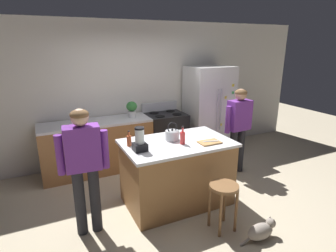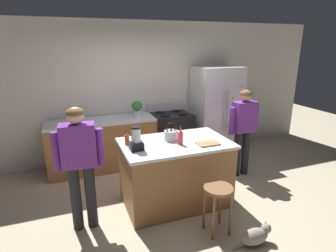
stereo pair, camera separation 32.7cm
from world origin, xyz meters
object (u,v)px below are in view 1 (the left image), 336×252
(stove_range, at_px, (165,136))
(potted_plant, at_px, (132,108))
(bar_stool, at_px, (224,195))
(blender_appliance, at_px, (140,141))
(person_by_island_left, at_px, (84,161))
(person_by_sink_right, at_px, (239,123))
(tea_kettle, at_px, (172,135))
(bottle_cooking_sauce, at_px, (129,140))
(refrigerator, at_px, (208,110))
(kitchen_island, at_px, (177,172))
(cutting_board, at_px, (210,142))
(cat, at_px, (261,231))
(bottle_soda, at_px, (183,138))
(chef_knife, at_px, (211,141))

(stove_range, height_order, potted_plant, potted_plant)
(bar_stool, height_order, blender_appliance, blender_appliance)
(stove_range, height_order, person_by_island_left, person_by_island_left)
(person_by_sink_right, height_order, bar_stool, person_by_sink_right)
(stove_range, height_order, tea_kettle, tea_kettle)
(stove_range, xyz_separation_m, blender_appliance, (-1.11, -1.61, 0.59))
(bottle_cooking_sauce, bearing_deg, refrigerator, 32.09)
(kitchen_island, distance_m, cutting_board, 0.66)
(person_by_sink_right, relative_size, cat, 2.97)
(person_by_island_left, relative_size, cutting_board, 5.28)
(person_by_island_left, distance_m, cutting_board, 1.69)
(bottle_soda, bearing_deg, bottle_cooking_sauce, 160.11)
(bottle_cooking_sauce, distance_m, tea_kettle, 0.63)
(stove_range, bearing_deg, cat, -89.53)
(refrigerator, xyz_separation_m, blender_appliance, (-2.10, -1.59, 0.16))
(cat, distance_m, potted_plant, 2.99)
(cutting_board, xyz_separation_m, chef_knife, (0.02, 0.00, 0.01))
(refrigerator, height_order, bottle_soda, refrigerator)
(blender_appliance, bearing_deg, stove_range, 55.49)
(refrigerator, relative_size, cutting_board, 6.12)
(stove_range, distance_m, bottle_cooking_sauce, 1.90)
(bar_stool, bearing_deg, refrigerator, 60.93)
(tea_kettle, xyz_separation_m, cutting_board, (0.41, -0.33, -0.07))
(person_by_sink_right, distance_m, bar_stool, 1.78)
(bar_stool, xyz_separation_m, bottle_soda, (-0.20, 0.71, 0.55))
(refrigerator, xyz_separation_m, person_by_sink_right, (-0.08, -1.08, 0.01))
(cat, bearing_deg, tea_kettle, 114.30)
(potted_plant, relative_size, blender_appliance, 0.95)
(stove_range, xyz_separation_m, tea_kettle, (-0.55, -1.43, 0.54))
(person_by_island_left, relative_size, tea_kettle, 5.76)
(bar_stool, bearing_deg, person_by_island_left, 156.18)
(bottle_soda, height_order, bottle_cooking_sauce, bottle_soda)
(bar_stool, bearing_deg, tea_kettle, 105.73)
(bar_stool, height_order, cutting_board, cutting_board)
(potted_plant, bearing_deg, bar_stool, -80.87)
(potted_plant, distance_m, cutting_board, 1.87)
(kitchen_island, xyz_separation_m, bar_stool, (0.23, -0.82, 0.01))
(refrigerator, height_order, potted_plant, refrigerator)
(person_by_island_left, distance_m, bar_stool, 1.74)
(chef_knife, bearing_deg, bottle_cooking_sauce, 177.10)
(cutting_board, bearing_deg, cat, -80.21)
(person_by_sink_right, bearing_deg, bottle_soda, -159.39)
(refrigerator, distance_m, cat, 2.96)
(person_by_sink_right, relative_size, potted_plant, 5.13)
(person_by_island_left, height_order, person_by_sink_right, person_by_island_left)
(bottle_soda, xyz_separation_m, bottle_cooking_sauce, (-0.68, 0.25, -0.02))
(kitchen_island, height_order, person_by_island_left, person_by_island_left)
(stove_range, relative_size, chef_knife, 5.13)
(bar_stool, relative_size, tea_kettle, 2.25)
(cat, bearing_deg, chef_knife, 98.61)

